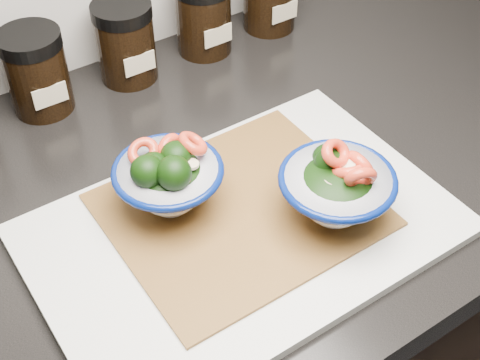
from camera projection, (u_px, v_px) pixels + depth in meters
countertop at (210, 189)px, 0.81m from camera, size 3.50×0.60×0.04m
cutting_board at (243, 229)px, 0.73m from camera, size 0.45×0.30×0.01m
bamboo_mat at (240, 210)px, 0.74m from camera, size 0.28×0.24×0.00m
bowl_left at (168, 179)px, 0.72m from camera, size 0.12×0.12×0.09m
bowl_right at (336, 188)px, 0.71m from camera, size 0.13×0.13×0.10m
spice_jar_b at (37, 72)px, 0.86m from camera, size 0.08×0.08×0.11m
spice_jar_c at (125, 42)px, 0.91m from camera, size 0.08×0.08×0.11m
spice_jar_d at (203, 15)px, 0.96m from camera, size 0.08×0.08×0.11m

